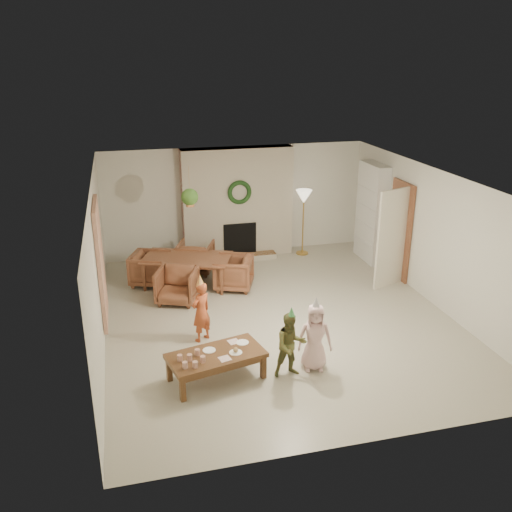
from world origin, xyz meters
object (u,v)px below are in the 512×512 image
object	(u,v)px
dining_chair_near	(177,285)
child_red	(201,312)
dining_chair_right	(233,273)
child_pink	(315,337)
dining_chair_far	(196,257)
coffee_table_top	(216,355)
child_plaid	(291,345)
dining_table	(187,272)
dining_chair_left	(150,269)

from	to	relation	value
dining_chair_near	child_red	bearing A→B (deg)	-60.71
dining_chair_right	child_pink	size ratio (longest dim) A/B	0.71
dining_chair_far	coffee_table_top	world-z (taller)	dining_chair_far
dining_chair_right	child_plaid	xyz separation A→B (m)	(0.15, -3.29, 0.16)
dining_table	coffee_table_top	distance (m)	3.47
dining_chair_left	dining_chair_right	size ratio (longest dim) A/B	1.00
dining_table	dining_chair_near	size ratio (longest dim) A/B	2.34
dining_chair_left	child_pink	size ratio (longest dim) A/B	0.71
dining_table	dining_chair_near	xyz separation A→B (m)	(-0.28, -0.71, 0.03)
dining_table	child_red	bearing A→B (deg)	-70.09
dining_chair_near	dining_chair_far	xyz separation A→B (m)	(0.55, 1.41, 0.00)
dining_chair_right	child_red	bearing A→B (deg)	-4.62
dining_chair_near	dining_chair_right	size ratio (longest dim) A/B	1.00
child_plaid	dining_table	bearing A→B (deg)	104.79
dining_chair_near	child_red	distance (m)	1.60
child_plaid	child_pink	distance (m)	0.41
dining_table	child_pink	world-z (taller)	child_pink
dining_chair_near	dining_chair_left	bearing A→B (deg)	135.00
dining_chair_far	child_plaid	bearing A→B (deg)	121.30
dining_chair_right	child_red	distance (m)	2.16
dining_chair_right	coffee_table_top	bearing A→B (deg)	5.03
coffee_table_top	child_pink	world-z (taller)	child_pink
dining_table	dining_chair_far	bearing A→B (deg)	90.00
dining_chair_far	child_red	xyz separation A→B (m)	(-0.34, -2.99, 0.18)
dining_chair_near	dining_chair_left	world-z (taller)	same
coffee_table_top	child_red	xyz separation A→B (m)	(-0.03, 1.19, 0.12)
dining_table	child_pink	distance (m)	3.82
dining_chair_near	child_plaid	distance (m)	3.21
dining_chair_left	coffee_table_top	world-z (taller)	dining_chair_left
dining_chair_near	child_red	world-z (taller)	child_red
coffee_table_top	child_red	distance (m)	1.20
dining_table	coffee_table_top	size ratio (longest dim) A/B	1.26
dining_chair_near	dining_chair_right	xyz separation A→B (m)	(1.16, 0.36, 0.00)
coffee_table_top	dining_chair_near	bearing A→B (deg)	81.85
child_red	child_pink	size ratio (longest dim) A/B	0.99
dining_chair_right	child_plaid	distance (m)	3.29
dining_chair_left	child_plaid	xyz separation A→B (m)	(1.74, -3.91, 0.16)
dining_table	child_plaid	size ratio (longest dim) A/B	1.75
dining_table	dining_chair_left	xyz separation A→B (m)	(-0.71, 0.28, 0.03)
coffee_table_top	dining_chair_far	bearing A→B (deg)	72.56
dining_chair_far	dining_chair_left	world-z (taller)	same
child_plaid	child_red	bearing A→B (deg)	127.84
dining_chair_far	child_red	bearing A→B (deg)	104.97
dining_chair_near	dining_chair_far	size ratio (longest dim) A/B	1.00
dining_chair_left	child_red	xyz separation A→B (m)	(0.65, -2.56, 0.18)
dining_chair_right	child_pink	xyz separation A→B (m)	(0.55, -3.19, 0.18)
coffee_table_top	child_plaid	bearing A→B (deg)	-21.64
coffee_table_top	child_plaid	size ratio (longest dim) A/B	1.38
child_pink	dining_chair_far	bearing A→B (deg)	118.05
dining_chair_right	child_red	size ratio (longest dim) A/B	0.72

